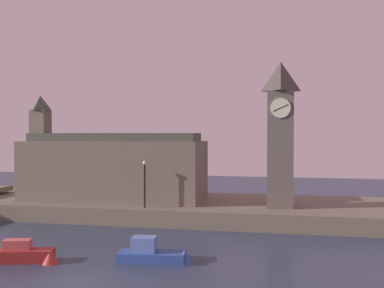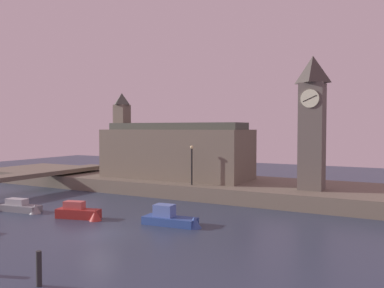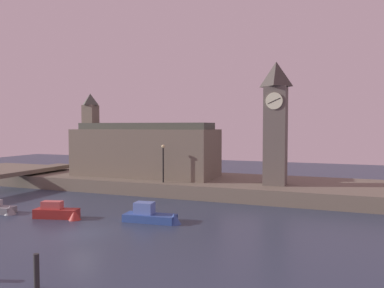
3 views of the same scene
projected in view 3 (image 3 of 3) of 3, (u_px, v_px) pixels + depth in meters
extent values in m
plane|color=#2D384C|center=(83.00, 233.00, 27.21)|extent=(120.00, 120.00, 0.00)
cube|color=#6B6051|center=(186.00, 183.00, 45.85)|extent=(70.00, 12.00, 1.50)
cube|color=#5B544C|center=(275.00, 136.00, 39.93)|extent=(2.25, 2.25, 10.24)
cylinder|color=beige|center=(274.00, 101.00, 38.66)|extent=(1.71, 0.12, 1.71)
cube|color=black|center=(274.00, 101.00, 38.59)|extent=(1.28, 0.04, 0.61)
pyramid|color=#403A35|center=(276.00, 74.00, 39.63)|extent=(2.48, 2.48, 2.62)
cube|color=#6B6051|center=(145.00, 152.00, 47.34)|extent=(17.71, 6.85, 5.75)
cube|color=#6B6051|center=(91.00, 139.00, 50.12)|extent=(1.64, 1.64, 8.90)
pyramid|color=#474C42|center=(90.00, 99.00, 49.87)|extent=(1.80, 1.80, 1.50)
cube|color=#42473D|center=(145.00, 126.00, 47.19)|extent=(16.83, 4.11, 0.80)
cylinder|color=black|center=(163.00, 165.00, 41.60)|extent=(0.16, 0.16, 3.76)
sphere|color=#F2E099|center=(163.00, 146.00, 41.51)|extent=(0.36, 0.36, 0.36)
cylinder|color=#2C2C2C|center=(36.00, 271.00, 17.91)|extent=(0.27, 0.27, 1.67)
cube|color=#2D4C93|center=(150.00, 218.00, 30.53)|extent=(4.33, 1.89, 0.60)
cube|color=#5B7AC1|center=(144.00, 208.00, 30.67)|extent=(1.59, 1.20, 0.93)
cone|color=#2D4C93|center=(174.00, 220.00, 29.78)|extent=(1.49, 1.49, 1.05)
cone|color=gray|center=(10.00, 211.00, 33.01)|extent=(1.35, 1.35, 0.94)
cube|color=maroon|center=(57.00, 213.00, 31.75)|extent=(3.83, 2.03, 0.77)
cube|color=#CC5651|center=(52.00, 205.00, 31.87)|extent=(1.81, 1.20, 0.61)
cone|color=maroon|center=(75.00, 215.00, 31.10)|extent=(1.26, 1.26, 0.92)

